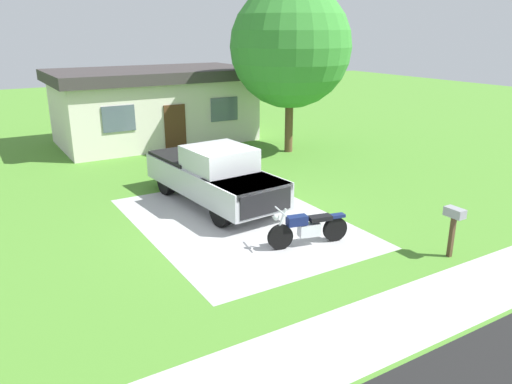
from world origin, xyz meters
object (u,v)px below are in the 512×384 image
at_px(shade_tree, 291,47).
at_px(mailbox, 454,219).
at_px(pickup_truck, 212,174).
at_px(neighbor_house, 155,105).
at_px(motorcycle, 308,228).

bearing_deg(shade_tree, mailbox, -104.42).
height_order(pickup_truck, neighbor_house, neighbor_house).
height_order(pickup_truck, mailbox, pickup_truck).
height_order(pickup_truck, shade_tree, shade_tree).
relative_size(motorcycle, neighbor_house, 0.23).
relative_size(motorcycle, pickup_truck, 0.38).
bearing_deg(motorcycle, shade_tree, 58.09).
bearing_deg(motorcycle, neighbor_house, 85.55).
xyz_separation_m(shade_tree, neighbor_house, (-4.34, 5.28, -2.80)).
distance_m(motorcycle, neighbor_house, 14.10).
bearing_deg(pickup_truck, shade_tree, 36.59).
relative_size(pickup_truck, mailbox, 4.57).
xyz_separation_m(mailbox, shade_tree, (2.84, 11.05, 3.61)).
relative_size(pickup_truck, neighbor_house, 0.60).
distance_m(pickup_truck, shade_tree, 8.37).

